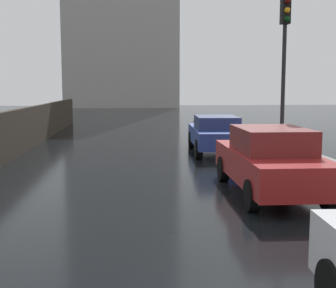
# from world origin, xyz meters

# --- Properties ---
(car_blue_near_kerb) EXTENTS (1.91, 4.53, 1.37)m
(car_blue_near_kerb) POSITION_xyz_m (2.85, 15.34, 0.72)
(car_blue_near_kerb) COLOR navy
(car_blue_near_kerb) RESTS_ON ground
(car_red_far_ahead) EXTENTS (1.79, 4.51, 1.52)m
(car_red_far_ahead) POSITION_xyz_m (2.89, 8.77, 0.77)
(car_red_far_ahead) COLOR maroon
(car_red_far_ahead) RESTS_ON ground
(traffic_light) EXTENTS (0.26, 0.39, 4.88)m
(traffic_light) POSITION_xyz_m (4.33, 12.30, 3.48)
(traffic_light) COLOR black
(traffic_light) RESTS_ON sidewalk_strip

